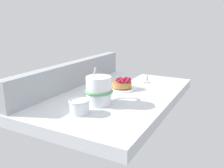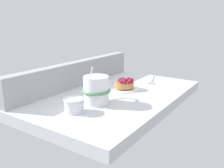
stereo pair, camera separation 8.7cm
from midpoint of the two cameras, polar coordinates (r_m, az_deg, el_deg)
The scene contains 7 objects.
ground_plane at distance 91.46cm, azimuth 3.51°, elevation -3.29°, with size 69.73×42.35×3.59cm, color silver.
window_rail_back at distance 100.25cm, azimuth -5.89°, elevation 2.37°, with size 68.34×4.11×10.04cm, color #9EA3A8.
dessert_plate at distance 95.85cm, azimuth 5.68°, elevation -1.09°, with size 11.65×11.65×0.83cm.
raspberry_tart at distance 95.37cm, azimuth 5.74°, elevation 0.05°, with size 7.60×7.60×3.75cm.
coffee_mug at distance 79.13cm, azimuth -0.52°, elevation -1.42°, with size 12.65×9.36×12.45cm.
dessert_fork at distance 112.18cm, azimuth 11.62°, elevation 1.05°, with size 15.57×7.25×0.60cm.
sugar_bowl at distance 72.94cm, azimuth -5.72°, elevation -4.91°, with size 6.25×6.25×4.16cm.
Camera 2 is at (-72.67, -47.38, 27.35)cm, focal length 39.04 mm.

